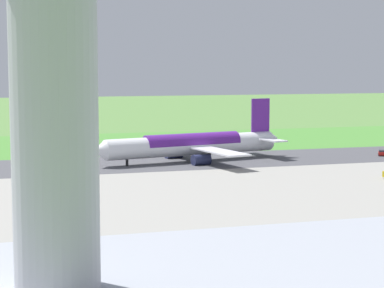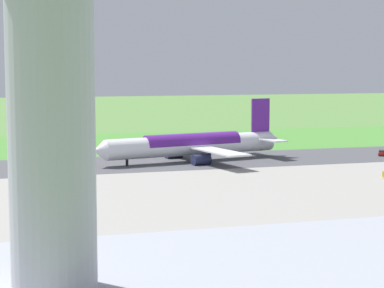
% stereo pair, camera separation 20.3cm
% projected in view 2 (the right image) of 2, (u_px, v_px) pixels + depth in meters
% --- Properties ---
extents(ground_plane, '(800.00, 800.00, 0.00)m').
position_uv_depth(ground_plane, '(156.00, 163.00, 182.19)').
color(ground_plane, '#547F3D').
extents(runway_asphalt, '(600.00, 31.71, 0.06)m').
position_uv_depth(runway_asphalt, '(156.00, 163.00, 182.18)').
color(runway_asphalt, '#47474C').
rests_on(runway_asphalt, ground).
extents(apron_concrete, '(440.00, 110.00, 0.05)m').
position_uv_depth(apron_concrete, '(254.00, 215.00, 118.12)').
color(apron_concrete, gray).
rests_on(apron_concrete, ground).
extents(grass_verge_foreground, '(600.00, 80.00, 0.04)m').
position_uv_depth(grass_verge_foreground, '(124.00, 145.00, 222.14)').
color(grass_verge_foreground, '#478534').
rests_on(grass_verge_foreground, ground).
extents(airliner_main, '(53.80, 44.31, 15.88)m').
position_uv_depth(airliner_main, '(193.00, 144.00, 184.63)').
color(airliner_main, white).
rests_on(airliner_main, ground).
extents(service_car_followme, '(3.66, 4.54, 1.62)m').
position_uv_depth(service_car_followme, '(382.00, 153.00, 196.16)').
color(service_car_followme, '#B21914').
rests_on(service_car_followme, ground).
extents(no_stopping_sign, '(0.60, 0.10, 2.62)m').
position_uv_depth(no_stopping_sign, '(79.00, 141.00, 220.51)').
color(no_stopping_sign, slate).
rests_on(no_stopping_sign, ground).
extents(traffic_cone_orange, '(0.40, 0.40, 0.55)m').
position_uv_depth(traffic_cone_orange, '(55.00, 146.00, 217.67)').
color(traffic_cone_orange, orange).
rests_on(traffic_cone_orange, ground).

